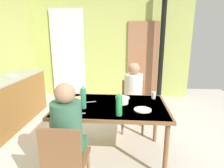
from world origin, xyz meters
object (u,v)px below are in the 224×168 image
object	(u,v)px
person_far_diner	(133,89)
water_bottle_green_far	(119,105)
dining_table	(111,110)
person_near_diner	(67,126)
chair_near_diner	(65,159)
chair_far_diner	(133,102)
kitchen_counter	(6,103)
water_bottle_green_near	(83,98)
serving_bowl_center	(122,101)

from	to	relation	value
person_far_diner	water_bottle_green_far	world-z (taller)	person_far_diner
dining_table	person_near_diner	xyz separation A→B (m)	(-0.38, -0.69, 0.10)
person_near_diner	water_bottle_green_far	world-z (taller)	person_near_diner
chair_near_diner	chair_far_diner	size ratio (longest dim) A/B	1.00
kitchen_counter	dining_table	size ratio (longest dim) A/B	1.39
kitchen_counter	chair_far_diner	bearing A→B (deg)	2.08
kitchen_counter	chair_near_diner	xyz separation A→B (m)	(1.60, -1.56, 0.05)
kitchen_counter	water_bottle_green_near	distance (m)	1.91
person_far_diner	water_bottle_green_near	bearing A→B (deg)	51.35
serving_bowl_center	chair_far_diner	bearing A→B (deg)	77.01
dining_table	water_bottle_green_far	xyz separation A→B (m)	(0.12, -0.33, 0.20)
dining_table	serving_bowl_center	size ratio (longest dim) A/B	8.64
dining_table	water_bottle_green_far	bearing A→B (deg)	-70.24
dining_table	serving_bowl_center	world-z (taller)	serving_bowl_center
water_bottle_green_far	person_far_diner	bearing A→B (deg)	78.84
person_near_diner	water_bottle_green_near	xyz separation A→B (m)	(0.04, 0.55, 0.11)
chair_near_diner	person_near_diner	size ratio (longest dim) A/B	1.13
person_near_diner	person_far_diner	xyz separation A→B (m)	(0.70, 1.37, 0.00)
dining_table	chair_near_diner	size ratio (longest dim) A/B	1.69
dining_table	chair_far_diner	bearing A→B (deg)	68.96
water_bottle_green_near	water_bottle_green_far	xyz separation A→B (m)	(0.46, -0.19, -0.01)
chair_far_diner	person_near_diner	distance (m)	1.68
kitchen_counter	chair_far_diner	size ratio (longest dim) A/B	2.35
water_bottle_green_near	water_bottle_green_far	size ratio (longest dim) A/B	1.07
chair_far_diner	serving_bowl_center	distance (m)	0.82
person_near_diner	person_far_diner	world-z (taller)	same
person_far_diner	water_bottle_green_near	world-z (taller)	person_far_diner
kitchen_counter	water_bottle_green_near	xyz separation A→B (m)	(1.64, -0.87, 0.44)
person_near_diner	kitchen_counter	bearing A→B (deg)	138.30
chair_near_diner	dining_table	bearing A→B (deg)	65.18
dining_table	water_bottle_green_far	size ratio (longest dim) A/B	5.33
chair_near_diner	serving_bowl_center	size ratio (longest dim) A/B	5.12
person_near_diner	person_far_diner	size ratio (longest dim) A/B	1.00
chair_far_diner	serving_bowl_center	bearing A→B (deg)	77.01
person_near_diner	water_bottle_green_far	distance (m)	0.62
person_near_diner	chair_far_diner	bearing A→B (deg)	65.20
chair_far_diner	person_far_diner	xyz separation A→B (m)	(0.00, -0.14, 0.28)
kitchen_counter	water_bottle_green_far	world-z (taller)	water_bottle_green_far
dining_table	water_bottle_green_far	world-z (taller)	water_bottle_green_far
serving_bowl_center	dining_table	bearing A→B (deg)	-153.09
person_near_diner	chair_near_diner	bearing A→B (deg)	-90.00
kitchen_counter	dining_table	bearing A→B (deg)	-20.47
serving_bowl_center	kitchen_counter	bearing A→B (deg)	162.58
water_bottle_green_far	kitchen_counter	bearing A→B (deg)	153.09
chair_far_diner	person_near_diner	world-z (taller)	person_near_diner
water_bottle_green_far	dining_table	bearing A→B (deg)	109.76
chair_near_diner	serving_bowl_center	world-z (taller)	chair_near_diner
chair_near_diner	chair_far_diner	bearing A→B (deg)	67.04
person_near_diner	person_far_diner	bearing A→B (deg)	63.07
chair_near_diner	person_far_diner	xyz separation A→B (m)	(0.70, 1.51, 0.28)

